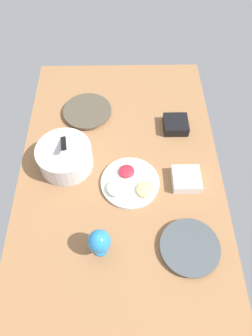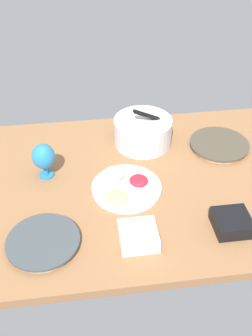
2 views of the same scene
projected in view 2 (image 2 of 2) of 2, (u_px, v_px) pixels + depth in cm
name	position (u px, v px, depth cm)	size (l,w,h in cm)	color
ground_plane	(151.00, 183.00, 168.63)	(160.00, 104.00, 4.00)	#8C603D
dinner_plate_left	(43.00, 242.00, 138.44)	(26.57, 26.57, 2.72)	silver
dinner_plate_right	(219.00, 145.00, 184.86)	(28.17, 28.17, 2.72)	beige
mixing_bowl	(143.00, 131.00, 184.39)	(28.84, 27.74, 19.76)	silver
fruit_platter	(125.00, 186.00, 161.58)	(29.30, 29.30, 5.29)	silver
hurricane_glass_blue	(44.00, 157.00, 162.99)	(9.88, 9.88, 16.31)	#267AB9
square_bowl_black	(232.00, 222.00, 143.80)	(13.42, 13.42, 5.61)	black
square_bowl_white	(138.00, 235.00, 139.05)	(13.80, 13.80, 5.28)	white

